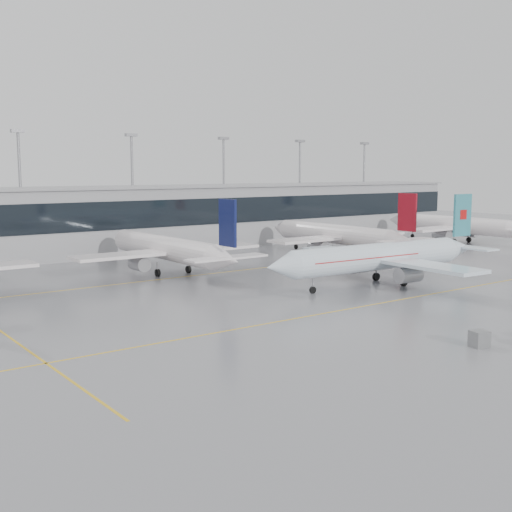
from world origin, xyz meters
TOP-DOWN VIEW (x-y plane):
  - ground at (0.00, 0.00)m, footprint 320.00×320.00m
  - taxi_line_main at (0.00, 0.00)m, footprint 120.00×0.25m
  - taxi_line_north at (0.00, 30.00)m, footprint 120.00×0.25m
  - terminal at (0.00, 62.00)m, footprint 180.00×15.00m
  - terminal_glass at (0.00, 54.45)m, footprint 180.00×0.20m
  - terminal_roof at (0.00, 62.00)m, footprint 182.00×16.00m
  - light_masts at (0.00, 68.00)m, footprint 156.40×1.00m
  - air_canada_jet at (18.94, 8.46)m, footprint 37.55×30.36m
  - parked_jet_c at (-0.00, 33.69)m, footprint 29.64×36.96m
  - parked_jet_d at (35.00, 33.69)m, footprint 29.64×36.96m
  - parked_jet_e at (70.00, 33.69)m, footprint 29.64×36.96m
  - gse_unit at (2.03, -17.95)m, footprint 1.73×1.66m

SIDE VIEW (x-z plane):
  - ground at x=0.00m, z-range 0.00..0.00m
  - taxi_line_main at x=0.00m, z-range 0.00..0.01m
  - taxi_line_north at x=0.00m, z-range 0.00..0.01m
  - gse_unit at x=2.03m, z-range 0.00..1.44m
  - parked_jet_c at x=0.00m, z-range -2.15..9.57m
  - parked_jet_d at x=35.00m, z-range -2.15..9.57m
  - parked_jet_e at x=70.00m, z-range -2.15..9.57m
  - air_canada_jet at x=18.94m, z-range -2.16..9.74m
  - terminal at x=0.00m, z-range 0.00..12.00m
  - terminal_glass at x=0.00m, z-range 5.00..10.00m
  - terminal_roof at x=0.00m, z-range 12.00..12.40m
  - light_masts at x=0.00m, z-range 2.04..24.64m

